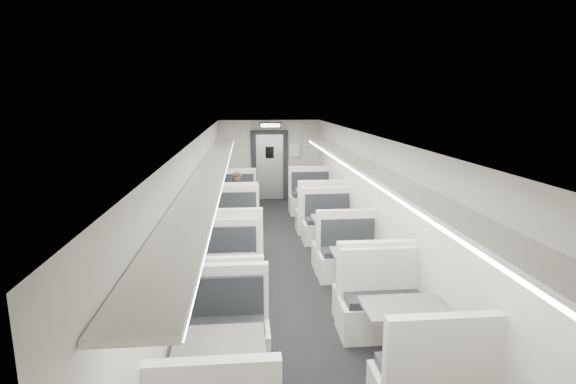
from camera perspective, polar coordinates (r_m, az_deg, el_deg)
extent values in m
cube|color=black|center=(8.08, 0.06, -10.64)|extent=(3.00, 12.00, 0.12)
cube|color=silver|center=(7.50, 0.07, 7.47)|extent=(3.00, 12.00, 0.12)
cube|color=silver|center=(13.64, -2.38, 4.09)|extent=(3.00, 0.12, 2.40)
cube|color=silver|center=(7.71, -11.57, -2.15)|extent=(0.12, 12.00, 2.40)
cube|color=silver|center=(7.99, 11.27, -1.64)|extent=(0.12, 12.00, 2.40)
cube|color=silver|center=(10.46, -6.80, -3.78)|extent=(1.10, 0.61, 0.47)
cube|color=black|center=(10.42, -6.84, -2.22)|extent=(0.98, 0.49, 0.10)
cube|color=silver|center=(10.10, -6.91, -0.85)|extent=(1.10, 0.12, 0.73)
cube|color=silver|center=(12.03, -6.64, -1.72)|extent=(1.10, 0.61, 0.47)
cube|color=black|center=(11.93, -6.67, -0.42)|extent=(0.98, 0.49, 0.10)
cube|color=silver|center=(12.12, -6.69, 1.27)|extent=(1.10, 0.12, 0.73)
cylinder|color=silver|center=(11.21, -6.73, -2.06)|extent=(0.10, 0.10, 0.72)
cylinder|color=silver|center=(11.30, -6.69, -3.75)|extent=(0.37, 0.37, 0.03)
cube|color=slate|center=(11.12, -6.78, -0.06)|extent=(0.91, 0.62, 0.04)
cube|color=silver|center=(8.12, -7.18, -8.40)|extent=(1.11, 0.62, 0.47)
cube|color=black|center=(8.05, -7.23, -6.41)|extent=(0.98, 0.49, 0.10)
cube|color=silver|center=(7.71, -7.34, -4.78)|extent=(1.11, 0.13, 0.73)
cube|color=silver|center=(9.66, -6.91, -5.08)|extent=(1.11, 0.62, 0.47)
cube|color=black|center=(9.55, -6.96, -3.48)|extent=(0.98, 0.49, 0.10)
cube|color=silver|center=(9.73, -6.97, -1.30)|extent=(1.11, 0.13, 0.73)
cylinder|color=silver|center=(8.85, -7.05, -5.82)|extent=(0.10, 0.10, 0.72)
cylinder|color=silver|center=(8.96, -7.00, -7.93)|extent=(0.38, 0.38, 0.03)
cube|color=slate|center=(8.73, -7.12, -3.31)|extent=(0.92, 0.63, 0.04)
cube|color=silver|center=(6.31, -7.69, -14.85)|extent=(0.98, 0.54, 0.41)
cube|color=black|center=(6.22, -7.75, -12.64)|extent=(0.87, 0.43, 0.09)
cube|color=silver|center=(5.90, -7.91, -11.10)|extent=(0.98, 0.11, 0.65)
cube|color=silver|center=(7.62, -7.29, -10.01)|extent=(0.98, 0.54, 0.41)
cube|color=black|center=(7.50, -7.35, -8.29)|extent=(0.87, 0.43, 0.09)
cube|color=silver|center=(7.63, -7.35, -5.75)|extent=(0.98, 0.11, 0.65)
cylinder|color=silver|center=(6.91, -7.50, -11.36)|extent=(0.09, 0.09, 0.64)
cylinder|color=silver|center=(7.04, -7.43, -13.64)|extent=(0.33, 0.33, 0.03)
cube|color=slate|center=(6.78, -7.58, -8.60)|extent=(0.81, 0.55, 0.04)
cube|color=silver|center=(5.54, -8.04, -18.70)|extent=(1.05, 0.58, 0.44)
cube|color=black|center=(5.38, -8.14, -16.37)|extent=(0.93, 0.46, 0.10)
cube|color=silver|center=(5.47, -8.12, -12.44)|extent=(1.05, 0.12, 0.69)
cylinder|color=silver|center=(4.83, -8.51, -22.11)|extent=(0.10, 0.10, 0.68)
cube|color=slate|center=(4.63, -8.66, -18.20)|extent=(0.87, 0.59, 0.04)
cube|color=silver|center=(10.45, 4.23, -3.69)|extent=(1.14, 0.64, 0.49)
cube|color=black|center=(10.41, 4.22, -2.07)|extent=(1.01, 0.51, 0.11)
cube|color=silver|center=(10.08, 4.50, -0.64)|extent=(1.14, 0.13, 0.75)
cube|color=silver|center=(12.06, 2.90, -1.57)|extent=(1.14, 0.64, 0.49)
cube|color=black|center=(11.96, 2.93, -0.22)|extent=(1.01, 0.51, 0.11)
cube|color=silver|center=(12.16, 2.77, 1.52)|extent=(1.14, 0.13, 0.75)
cylinder|color=silver|center=(11.22, 3.52, -1.91)|extent=(0.11, 0.11, 0.74)
cylinder|color=silver|center=(11.31, 3.50, -3.66)|extent=(0.39, 0.39, 0.03)
cube|color=slate|center=(11.13, 3.55, 0.16)|extent=(0.95, 0.65, 0.04)
cube|color=silver|center=(8.23, 7.01, -8.18)|extent=(1.07, 0.59, 0.45)
cube|color=black|center=(8.17, 7.01, -6.28)|extent=(0.94, 0.47, 0.10)
cube|color=silver|center=(7.85, 7.45, -4.74)|extent=(1.07, 0.12, 0.70)
cube|color=silver|center=(9.69, 5.03, -5.05)|extent=(1.07, 0.59, 0.45)
cube|color=black|center=(9.58, 5.09, -3.52)|extent=(0.94, 0.47, 0.10)
cube|color=silver|center=(9.74, 4.86, -1.43)|extent=(1.07, 0.12, 0.70)
cylinder|color=silver|center=(8.92, 5.95, -5.75)|extent=(0.10, 0.10, 0.69)
cylinder|color=silver|center=(9.02, 5.90, -7.76)|extent=(0.36, 0.36, 0.03)
cube|color=slate|center=(8.81, 6.00, -3.35)|extent=(0.88, 0.60, 0.04)
cube|color=silver|center=(6.49, 10.78, -14.00)|extent=(1.05, 0.58, 0.44)
cube|color=black|center=(6.41, 10.80, -11.70)|extent=(0.93, 0.46, 0.10)
cube|color=silver|center=(6.08, 11.55, -10.02)|extent=(1.05, 0.12, 0.69)
cube|color=silver|center=(7.86, 7.65, -9.21)|extent=(1.05, 0.58, 0.44)
cube|color=black|center=(7.74, 7.76, -7.41)|extent=(0.93, 0.46, 0.10)
cube|color=silver|center=(7.87, 7.42, -4.81)|extent=(1.05, 0.12, 0.69)
cylinder|color=silver|center=(7.12, 9.08, -10.51)|extent=(0.10, 0.10, 0.68)
cylinder|color=silver|center=(7.25, 9.00, -12.89)|extent=(0.36, 0.36, 0.03)
cube|color=slate|center=(6.99, 9.19, -7.62)|extent=(0.87, 0.59, 0.04)
cube|color=black|center=(4.77, 17.75, -20.53)|extent=(0.97, 0.49, 0.10)
cube|color=silver|center=(4.41, 19.36, -18.76)|extent=(1.10, 0.12, 0.73)
cube|color=silver|center=(6.20, 11.68, -15.24)|extent=(1.10, 0.61, 0.47)
cube|color=black|center=(6.05, 11.88, -12.96)|extent=(0.97, 0.49, 0.10)
cube|color=silver|center=(6.15, 11.30, -9.36)|extent=(1.10, 0.12, 0.73)
cylinder|color=silver|center=(5.46, 14.32, -17.80)|extent=(0.10, 0.10, 0.72)
cylinder|color=silver|center=(5.64, 14.14, -20.83)|extent=(0.37, 0.37, 0.03)
cube|color=slate|center=(5.28, 14.55, -14.03)|extent=(0.91, 0.62, 0.04)
imported|color=black|center=(10.29, -6.37, -1.33)|extent=(0.54, 0.38, 1.40)
cube|color=black|center=(11.00, -9.41, 2.87)|extent=(0.02, 1.18, 0.84)
cube|color=black|center=(8.83, -10.35, 0.67)|extent=(0.02, 1.18, 0.84)
cube|color=black|center=(6.70, -11.89, -2.94)|extent=(0.02, 1.18, 0.84)
cube|color=black|center=(4.62, -14.88, -9.84)|extent=(0.02, 1.18, 0.84)
cube|color=silver|center=(7.24, -9.69, 2.86)|extent=(0.46, 10.40, 0.05)
cube|color=white|center=(7.24, -8.09, 2.50)|extent=(0.05, 10.20, 0.04)
cube|color=silver|center=(7.49, 9.94, 3.14)|extent=(0.46, 10.40, 0.05)
cube|color=white|center=(7.45, 8.44, 2.75)|extent=(0.05, 10.20, 0.04)
cube|color=black|center=(13.54, -2.35, 3.39)|extent=(1.10, 0.10, 2.10)
cube|color=silver|center=(13.52, -2.34, 3.16)|extent=(0.80, 0.05, 1.95)
cube|color=black|center=(13.42, -2.35, 5.03)|extent=(0.25, 0.02, 0.35)
cube|color=black|center=(12.93, -2.27, 8.47)|extent=(0.62, 0.10, 0.16)
cube|color=white|center=(12.87, -2.26, 8.46)|extent=(0.54, 0.02, 0.10)
cube|color=silver|center=(13.53, 0.83, 5.31)|extent=(0.32, 0.02, 0.40)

